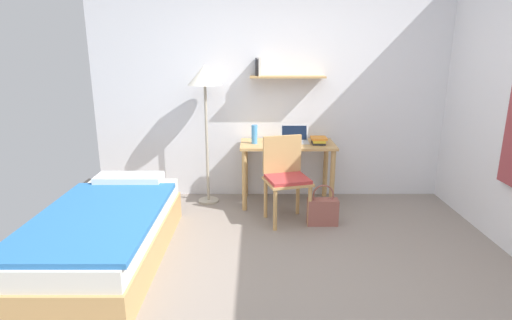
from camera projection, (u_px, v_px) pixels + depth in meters
ground_plane at (290, 280)px, 3.22m from camera, size 5.28×5.28×0.00m
wall_back at (279, 90)px, 4.83m from camera, size 4.40×0.27×2.60m
bed at (107, 234)px, 3.47m from camera, size 0.96×1.94×0.54m
desk at (288, 154)px, 4.70m from camera, size 1.08×0.55×0.73m
desk_chair at (287, 175)px, 4.24m from camera, size 0.53×0.51×0.90m
standing_lamp at (206, 83)px, 4.52m from camera, size 0.38×0.38×1.61m
laptop at (296, 138)px, 4.70m from camera, size 0.33×0.21×0.20m
water_bottle at (256, 134)px, 4.62m from camera, size 0.07×0.07×0.21m
book_stack at (320, 140)px, 4.61m from camera, size 0.18×0.22×0.08m
handbag at (324, 211)px, 4.21m from camera, size 0.32×0.13×0.44m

